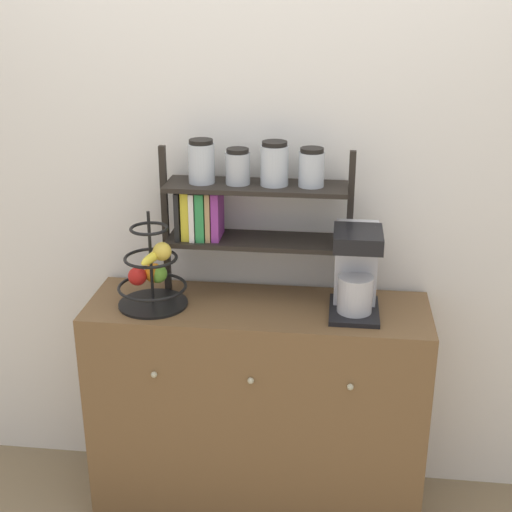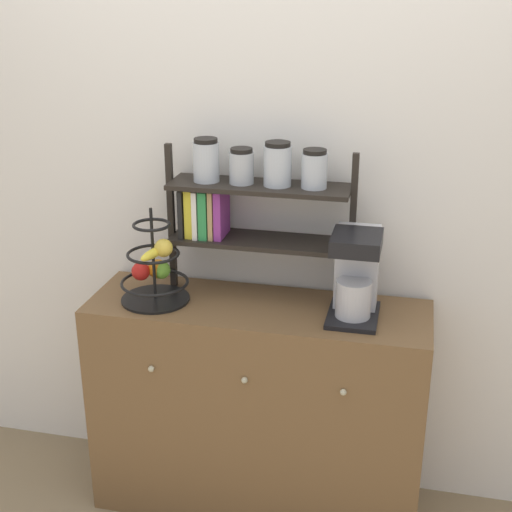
% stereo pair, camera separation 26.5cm
% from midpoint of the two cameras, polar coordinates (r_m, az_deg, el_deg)
% --- Properties ---
extents(wall_back, '(7.00, 0.05, 2.60)m').
position_cam_midpoint_polar(wall_back, '(2.83, -1.96, 5.20)').
color(wall_back, silver).
rests_on(wall_back, ground_plane).
extents(sideboard, '(1.32, 0.43, 0.91)m').
position_cam_midpoint_polar(sideboard, '(2.95, -2.51, -12.11)').
color(sideboard, brown).
rests_on(sideboard, ground_plane).
extents(coffee_maker, '(0.18, 0.25, 0.33)m').
position_cam_midpoint_polar(coffee_maker, '(2.64, 5.18, -1.11)').
color(coffee_maker, black).
rests_on(coffee_maker, sideboard).
extents(fruit_stand, '(0.27, 0.27, 0.38)m').
position_cam_midpoint_polar(fruit_stand, '(2.74, -11.06, -1.51)').
color(fruit_stand, black).
rests_on(fruit_stand, sideboard).
extents(shelf_hutch, '(0.74, 0.20, 0.61)m').
position_cam_midpoint_polar(shelf_hutch, '(2.71, -4.06, 4.76)').
color(shelf_hutch, black).
rests_on(shelf_hutch, sideboard).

